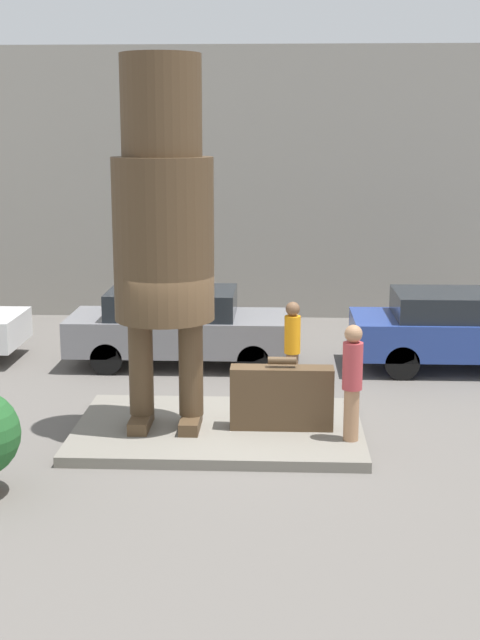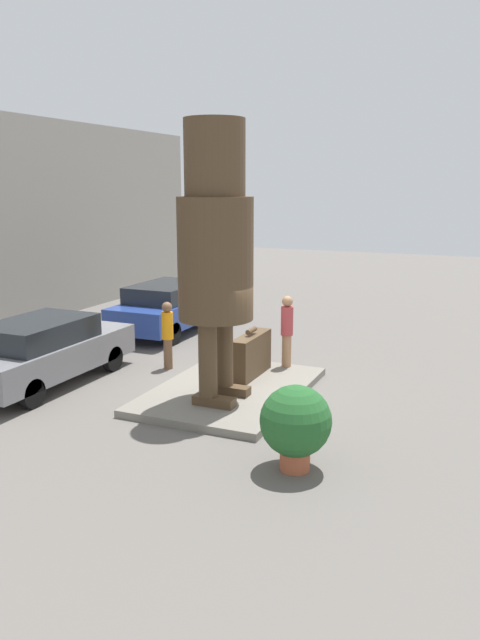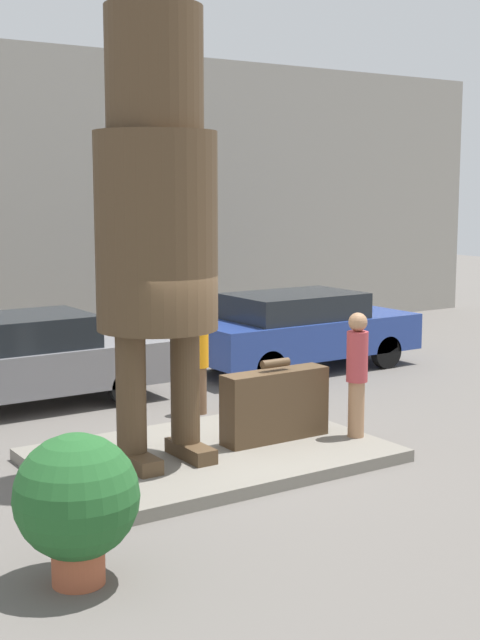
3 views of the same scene
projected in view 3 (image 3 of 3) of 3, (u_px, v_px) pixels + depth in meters
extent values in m
plane|color=#605B56|center=(212.00, 461.00, 11.71)|extent=(60.00, 60.00, 0.00)
cube|color=slate|center=(212.00, 455.00, 11.69)|extent=(4.40, 2.99, 0.16)
cube|color=#4C3823|center=(137.00, 461.00, 10.88)|extent=(0.29, 0.85, 0.19)
cube|color=#4C3823|center=(191.00, 451.00, 11.30)|extent=(0.29, 0.85, 0.19)
cylinder|color=#4C3823|center=(131.00, 392.00, 10.86)|extent=(0.37, 0.37, 1.49)
cylinder|color=#4C3823|center=(185.00, 384.00, 11.28)|extent=(0.37, 0.37, 1.49)
cylinder|color=#4C3823|center=(156.00, 232.00, 10.79)|extent=(1.49, 1.49, 2.39)
cylinder|color=#4C3823|center=(154.00, 69.00, 10.50)|extent=(1.17, 1.17, 1.44)
cube|color=#4C3823|center=(275.00, 405.00, 12.07)|extent=(1.56, 0.38, 0.96)
cylinder|color=#4C3823|center=(275.00, 363.00, 11.98)|extent=(0.43, 0.11, 0.11)
cylinder|color=#A87A56|center=(356.00, 409.00, 12.22)|extent=(0.22, 0.22, 0.78)
cylinder|color=#B23D42|center=(357.00, 357.00, 12.12)|extent=(0.29, 0.29, 0.69)
sphere|color=#A87A56|center=(358.00, 322.00, 12.05)|extent=(0.26, 0.26, 0.26)
cube|color=gray|center=(26.00, 367.00, 14.50)|extent=(4.54, 1.79, 0.69)
cube|color=#1E2328|center=(12.00, 332.00, 14.28)|extent=(2.50, 1.61, 0.52)
cylinder|color=black|center=(87.00, 370.00, 15.98)|extent=(0.62, 0.18, 0.62)
cylinder|color=black|center=(127.00, 387.00, 14.65)|extent=(0.62, 0.18, 0.62)
cube|color=#284293|center=(303.00, 335.00, 17.52)|extent=(4.61, 1.87, 0.71)
cube|color=#1E2328|center=(294.00, 306.00, 17.31)|extent=(2.54, 1.69, 0.49)
cylinder|color=black|center=(332.00, 340.00, 19.05)|extent=(0.65, 0.18, 0.65)
cylinder|color=black|center=(386.00, 352.00, 17.66)|extent=(0.65, 0.18, 0.65)
cylinder|color=black|center=(219.00, 354.00, 17.49)|extent=(0.65, 0.18, 0.65)
cylinder|color=black|center=(269.00, 368.00, 16.10)|extent=(0.65, 0.18, 0.65)
cylinder|color=#AD5638|center=(78.00, 566.00, 8.06)|extent=(0.48, 0.48, 0.34)
sphere|color=#235B28|center=(77.00, 496.00, 7.96)|extent=(1.14, 1.14, 1.14)
cylinder|color=brown|center=(200.00, 390.00, 14.10)|extent=(0.22, 0.22, 0.75)
cylinder|color=orange|center=(200.00, 346.00, 13.99)|extent=(0.28, 0.28, 0.67)
sphere|color=brown|center=(199.00, 317.00, 13.93)|extent=(0.25, 0.25, 0.25)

